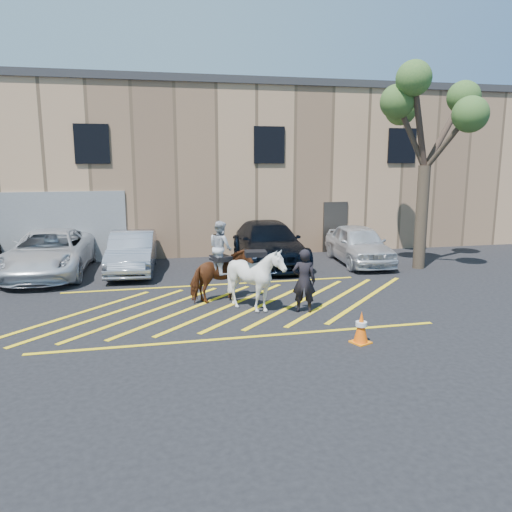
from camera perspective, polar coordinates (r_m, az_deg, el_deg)
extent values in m
plane|color=black|center=(14.22, -3.51, -5.46)|extent=(90.00, 90.00, 0.00)
imported|color=silver|center=(19.02, -22.57, 0.35)|extent=(2.83, 5.74, 1.57)
imported|color=#91949E|center=(18.55, -13.94, 0.45)|extent=(1.84, 4.51, 1.46)
imported|color=black|center=(19.44, 1.45, 1.47)|extent=(2.31, 5.57, 1.61)
imported|color=silver|center=(19.94, 11.66, 1.33)|extent=(2.14, 4.54, 1.50)
imported|color=black|center=(13.29, 5.51, -2.84)|extent=(0.73, 0.60, 1.71)
cube|color=tan|center=(25.56, -7.94, 9.73)|extent=(32.00, 10.00, 7.00)
cube|color=#2D2D30|center=(25.75, -8.17, 17.88)|extent=(32.20, 10.20, 0.30)
cube|color=black|center=(20.53, -18.25, 12.08)|extent=(1.30, 0.08, 1.50)
cube|color=black|center=(21.07, 1.52, 12.57)|extent=(1.30, 0.08, 1.50)
cube|color=black|center=(23.27, 16.33, 11.99)|extent=(1.30, 0.08, 1.50)
cube|color=#38332D|center=(22.18, 9.02, 3.30)|extent=(1.10, 0.08, 2.20)
cube|color=yellow|center=(13.93, -20.74, -6.50)|extent=(4.20, 4.20, 0.01)
cube|color=yellow|center=(13.81, -16.40, -6.38)|extent=(4.20, 4.20, 0.01)
cube|color=yellow|center=(13.77, -12.02, -6.21)|extent=(4.20, 4.20, 0.01)
cube|color=yellow|center=(13.81, -7.64, -6.01)|extent=(4.20, 4.20, 0.01)
cube|color=yellow|center=(13.93, -3.31, -5.78)|extent=(4.20, 4.20, 0.01)
cube|color=yellow|center=(14.13, 0.91, -5.52)|extent=(4.20, 4.20, 0.01)
cube|color=yellow|center=(14.40, 4.99, -5.24)|extent=(4.20, 4.20, 0.01)
cube|color=yellow|center=(14.74, 8.90, -4.95)|extent=(4.20, 4.20, 0.01)
cube|color=yellow|center=(15.15, 12.61, -4.65)|extent=(4.20, 4.20, 0.01)
cube|color=yellow|center=(16.32, -4.74, -3.29)|extent=(9.50, 0.12, 0.01)
cube|color=yellow|center=(11.60, -1.28, -9.27)|extent=(9.50, 0.12, 0.01)
imported|color=#5D3116|center=(14.29, -4.03, -2.29)|extent=(1.93, 1.38, 1.49)
imported|color=#ACAEB7|center=(14.13, -4.07, 0.97)|extent=(0.80, 0.89, 1.52)
cube|color=black|center=(14.18, -4.05, -0.25)|extent=(0.63, 0.69, 0.14)
imported|color=silver|center=(13.32, -0.04, -2.63)|extent=(1.57, 1.73, 1.77)
cube|color=black|center=(13.17, -0.04, 0.29)|extent=(0.60, 0.51, 0.14)
cube|color=orange|center=(11.52, 11.86, -9.61)|extent=(0.50, 0.50, 0.03)
cone|color=#FF5D0A|center=(11.40, 11.93, -7.89)|extent=(0.32, 0.32, 0.70)
cylinder|color=silver|center=(11.38, 11.94, -7.61)|extent=(0.25, 0.25, 0.10)
cylinder|color=#4A402D|center=(19.45, 18.39, 4.18)|extent=(0.44, 0.44, 3.80)
cylinder|color=#4B382D|center=(19.89, 20.72, 13.05)|extent=(1.76, 0.51, 2.68)
cylinder|color=#46352A|center=(20.06, 17.43, 12.74)|extent=(0.33, 1.88, 2.34)
cylinder|color=#4D3A2E|center=(19.05, 17.32, 13.00)|extent=(1.40, 0.20, 2.39)
cylinder|color=#4D412F|center=(18.91, 20.94, 12.02)|extent=(0.78, 1.62, 1.96)
cylinder|color=#4B382D|center=(18.90, 18.17, 14.06)|extent=(1.16, 0.77, 3.11)
sphere|color=#456B2E|center=(20.54, 22.65, 16.40)|extent=(1.20, 1.20, 1.20)
sphere|color=#4E7532|center=(20.84, 16.21, 15.77)|extent=(1.20, 1.20, 1.20)
sphere|color=#3D6129|center=(18.84, 15.84, 16.61)|extent=(1.20, 1.20, 1.20)
sphere|color=#39632A|center=(18.54, 23.31, 14.65)|extent=(1.20, 1.20, 1.20)
sphere|color=#527231|center=(18.58, 17.59, 18.82)|extent=(1.20, 1.20, 1.20)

